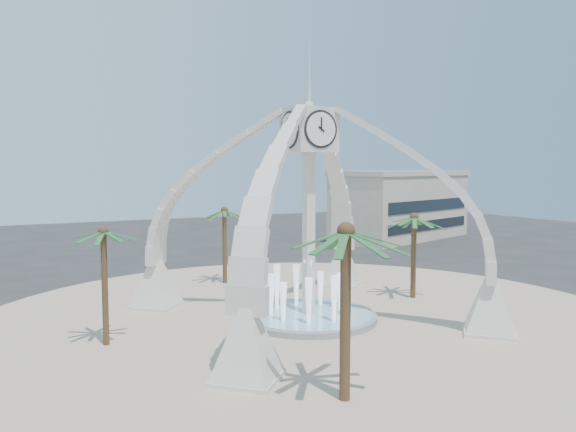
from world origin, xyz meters
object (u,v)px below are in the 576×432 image
palm_north (224,211)px  palm_west (103,234)px  palm_south (346,234)px  fountain (308,316)px  clock_tower (309,210)px  palm_east (414,219)px

palm_north → palm_west: bearing=-133.7°
palm_north → palm_south: size_ratio=0.87×
palm_north → fountain: bearing=-88.4°
clock_tower → palm_south: clock_tower is taller
fountain → palm_west: size_ratio=1.25×
palm_east → palm_west: palm_west is taller
clock_tower → fountain: 6.20m
fountain → palm_south: bearing=-113.3°
fountain → palm_north: size_ratio=1.25×
palm_east → palm_west: 20.54m
palm_east → palm_south: 18.30m
palm_east → palm_west: bearing=-177.8°
clock_tower → fountain: (0.00, 0.00, -6.20)m
clock_tower → fountain: clock_tower is taller
palm_east → palm_north: bearing=131.7°
palm_west → palm_south: (6.78, -11.28, 0.77)m
clock_tower → palm_west: 11.38m
palm_east → palm_north: (-9.55, 10.70, 0.11)m
clock_tower → palm_west: bearing=176.2°
palm_north → palm_south: bearing=-100.4°
clock_tower → palm_west: size_ratio=2.80×
palm_south → fountain: bearing=66.7°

